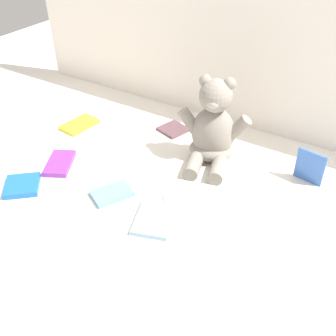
% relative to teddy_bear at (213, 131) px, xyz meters
% --- Properties ---
extents(ground_plane, '(3.20, 3.20, 0.00)m').
position_rel_teddy_bear_xyz_m(ground_plane, '(-0.03, -0.14, -0.11)').
color(ground_plane, silver).
extents(backdrop_drape, '(1.83, 0.03, 0.59)m').
position_rel_teddy_bear_xyz_m(backdrop_drape, '(-0.03, 0.27, 0.19)').
color(backdrop_drape, white).
rests_on(backdrop_drape, ground_plane).
extents(teddy_bear, '(0.24, 0.23, 0.29)m').
position_rel_teddy_bear_xyz_m(teddy_bear, '(0.00, 0.00, 0.00)').
color(teddy_bear, gray).
rests_on(teddy_bear, ground_plane).
extents(book_case_0, '(0.10, 0.14, 0.01)m').
position_rel_teddy_bear_xyz_m(book_case_0, '(-0.52, -0.07, -0.10)').
color(book_case_0, yellow).
rests_on(book_case_0, ground_plane).
extents(book_case_1, '(0.15, 0.15, 0.01)m').
position_rel_teddy_bear_xyz_m(book_case_1, '(0.04, -0.23, -0.10)').
color(book_case_1, '#99A5A1').
rests_on(book_case_1, ground_plane).
extents(book_case_2, '(0.14, 0.14, 0.02)m').
position_rel_teddy_bear_xyz_m(book_case_2, '(-0.42, -0.44, -0.10)').
color(book_case_2, '#1F64B5').
rests_on(book_case_2, ground_plane).
extents(book_case_3, '(0.12, 0.14, 0.01)m').
position_rel_teddy_bear_xyz_m(book_case_3, '(-0.16, -0.32, -0.10)').
color(book_case_3, '#70A4DA').
rests_on(book_case_3, ground_plane).
extents(book_case_4, '(0.11, 0.11, 0.01)m').
position_rel_teddy_bear_xyz_m(book_case_4, '(-0.20, 0.09, -0.10)').
color(book_case_4, brown).
rests_on(book_case_4, ground_plane).
extents(book_case_5, '(0.14, 0.16, 0.01)m').
position_rel_teddy_bear_xyz_m(book_case_5, '(0.00, -0.35, -0.10)').
color(book_case_5, '#8BB2CE').
rests_on(book_case_5, ground_plane).
extents(book_case_6, '(0.13, 0.15, 0.02)m').
position_rel_teddy_bear_xyz_m(book_case_6, '(-0.40, -0.29, -0.10)').
color(book_case_6, purple).
rests_on(book_case_6, ground_plane).
extents(book_case_7, '(0.09, 0.03, 0.11)m').
position_rel_teddy_bear_xyz_m(book_case_7, '(0.31, 0.04, -0.05)').
color(book_case_7, '#3967BE').
rests_on(book_case_7, ground_plane).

